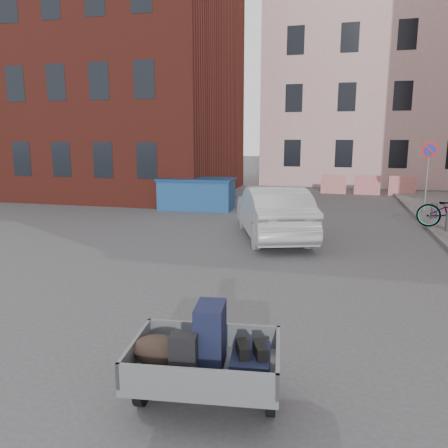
# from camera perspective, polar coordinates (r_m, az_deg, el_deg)

# --- Properties ---
(ground) EXTENTS (120.00, 120.00, 0.00)m
(ground) POSITION_cam_1_polar(r_m,az_deg,el_deg) (9.60, -1.75, -6.65)
(ground) COLOR #38383A
(ground) RESTS_ON ground
(building_brick) EXTENTS (12.00, 10.00, 14.00)m
(building_brick) POSITION_cam_1_polar(r_m,az_deg,el_deg) (24.97, -14.43, 20.28)
(building_brick) COLOR #591E16
(building_brick) RESTS_ON ground
(building_pink) EXTENTS (16.00, 8.00, 14.00)m
(building_pink) POSITION_cam_1_polar(r_m,az_deg,el_deg) (31.24, 21.55, 17.98)
(building_pink) COLOR #C59897
(building_pink) RESTS_ON ground
(far_building) EXTENTS (6.00, 6.00, 8.00)m
(far_building) POSITION_cam_1_polar(r_m,az_deg,el_deg) (38.15, -22.53, 12.03)
(far_building) COLOR maroon
(far_building) RESTS_ON ground
(no_parking_sign) EXTENTS (0.60, 0.09, 2.65)m
(no_parking_sign) POSITION_cam_1_polar(r_m,az_deg,el_deg) (18.62, 25.15, 7.34)
(no_parking_sign) COLOR gray
(no_parking_sign) RESTS_ON sidewalk
(barriers) EXTENTS (4.70, 0.18, 1.00)m
(barriers) POSITION_cam_1_polar(r_m,az_deg,el_deg) (23.96, 18.19, 4.85)
(barriers) COLOR red
(barriers) RESTS_ON ground
(trailer) EXTENTS (1.72, 1.89, 1.20)m
(trailer) POSITION_cam_1_polar(r_m,az_deg,el_deg) (4.95, -2.61, -17.07)
(trailer) COLOR black
(trailer) RESTS_ON ground
(dumpster) EXTENTS (3.15, 1.72, 1.29)m
(dumpster) POSITION_cam_1_polar(r_m,az_deg,el_deg) (18.19, -3.58, 3.99)
(dumpster) COLOR navy
(dumpster) RESTS_ON ground
(silver_car) EXTENTS (3.08, 4.97, 1.55)m
(silver_car) POSITION_cam_1_polar(r_m,az_deg,el_deg) (13.06, 6.41, 1.60)
(silver_car) COLOR #9A9DA1
(silver_car) RESTS_ON ground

